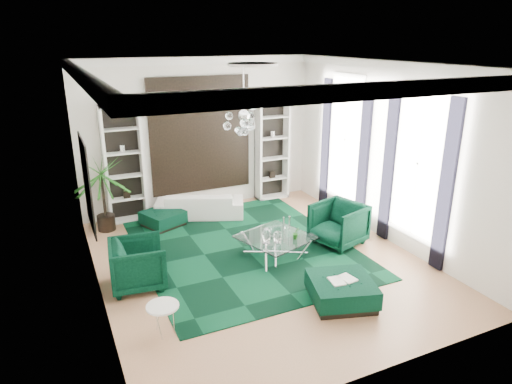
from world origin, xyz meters
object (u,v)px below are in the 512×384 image
ottoman_front (341,291)px  armchair_left (138,264)px  palm (102,185)px  side_table (164,320)px  ottoman_side (163,219)px  armchair_right (338,224)px  coffee_table (276,246)px  sofa (200,204)px

ottoman_front → armchair_left: bearing=146.5°
armchair_left → palm: (-0.18, 2.83, 0.66)m
side_table → palm: bearing=93.1°
ottoman_side → ottoman_front: 4.86m
armchair_right → coffee_table: (-1.49, 0.03, -0.24)m
armchair_right → side_table: 4.46m
sofa → palm: palm is taller
ottoman_side → side_table: bearing=-103.9°
palm → sofa: bearing=-2.6°
armchair_left → side_table: bearing=-171.6°
armchair_right → ottoman_front: bearing=-49.7°
coffee_table → ottoman_front: (0.22, -1.97, -0.01)m
sofa → coffee_table: bearing=127.1°
armchair_left → coffee_table: size_ratio=0.76×
sofa → ottoman_front: sofa is taller
sofa → ottoman_front: 4.79m
sofa → armchair_left: 3.42m
coffee_table → sofa: bearing=104.3°
armchair_right → coffee_table: bearing=-107.6°
coffee_table → palm: palm is taller
armchair_right → coffee_table: 1.51m
armchair_left → ottoman_front: armchair_left is taller
sofa → ottoman_side: 1.02m
coffee_table → ottoman_front: coffee_table is taller
sofa → ottoman_side: (-0.99, -0.22, -0.13)m
armchair_left → palm: palm is taller
ottoman_side → side_table: size_ratio=1.68×
armchair_left → ottoman_side: bearing=-16.5°
ottoman_side → palm: (-1.24, 0.32, 0.91)m
palm → armchair_left: bearing=-86.4°
armchair_left → side_table: (0.05, -1.56, -0.20)m
sofa → coffee_table: 2.82m
coffee_table → armchair_right: bearing=-1.1°
ottoman_side → side_table: (-1.01, -4.07, 0.05)m
ottoman_front → side_table: size_ratio=2.09×
ottoman_side → ottoman_front: size_ratio=0.80×
armchair_left → palm: bearing=10.1°
sofa → armchair_right: (2.19, -2.75, 0.14)m
armchair_right → palm: bearing=-139.4°
ottoman_side → palm: size_ratio=0.38×
armchair_left → sofa: bearing=-30.4°
side_table → coffee_table: bearing=30.2°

